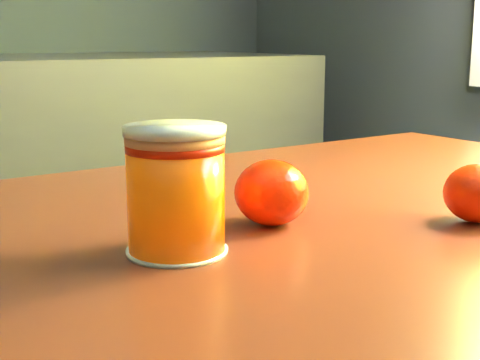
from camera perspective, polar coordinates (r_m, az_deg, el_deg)
table at (r=0.66m, az=7.55°, el=-11.85°), size 1.08×0.79×0.78m
juice_glass at (r=0.52m, az=-5.49°, el=-0.93°), size 0.08×0.08×0.10m
orange_front at (r=0.60m, az=2.72°, el=-1.07°), size 0.07×0.07×0.06m
orange_back at (r=0.65m, az=19.58°, el=-1.07°), size 0.08×0.08×0.05m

